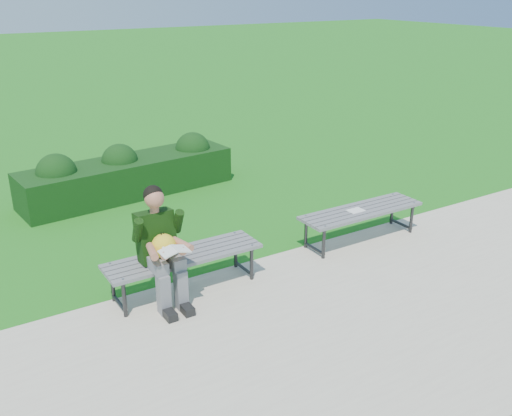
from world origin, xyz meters
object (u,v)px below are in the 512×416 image
object	(u,v)px
hedge	(128,173)
seated_boy	(161,244)
bench_left	(184,259)
paper_sheet	(356,210)
bench_right	(361,213)

from	to	relation	value
hedge	seated_boy	xyz separation A→B (m)	(-0.89, -3.57, 0.34)
bench_left	paper_sheet	size ratio (longest dim) A/B	8.12
bench_left	bench_right	xyz separation A→B (m)	(2.63, -0.01, 0.00)
hedge	paper_sheet	size ratio (longest dim) A/B	16.33
bench_right	paper_sheet	distance (m)	0.12
bench_right	seated_boy	distance (m)	2.95
bench_left	paper_sheet	distance (m)	2.53
hedge	paper_sheet	world-z (taller)	hedge
bench_right	hedge	bearing A→B (deg)	120.37
hedge	bench_right	world-z (taller)	hedge
paper_sheet	hedge	bearing A→B (deg)	119.13
bench_left	hedge	bearing A→B (deg)	80.33
bench_left	seated_boy	bearing A→B (deg)	-161.86
paper_sheet	bench_right	bearing A→B (deg)	0.00
bench_left	bench_right	bearing A→B (deg)	-0.14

